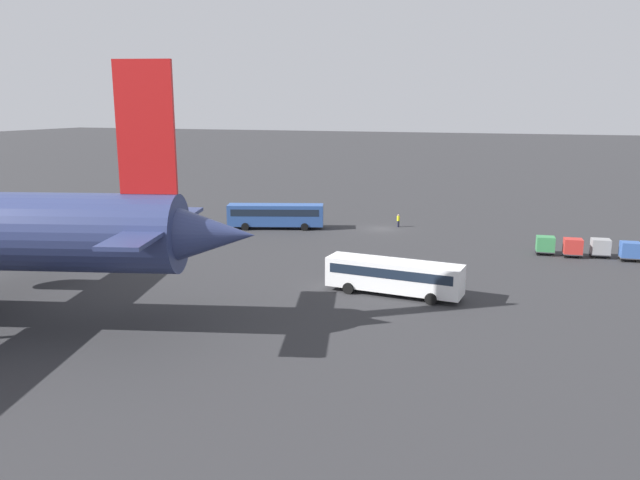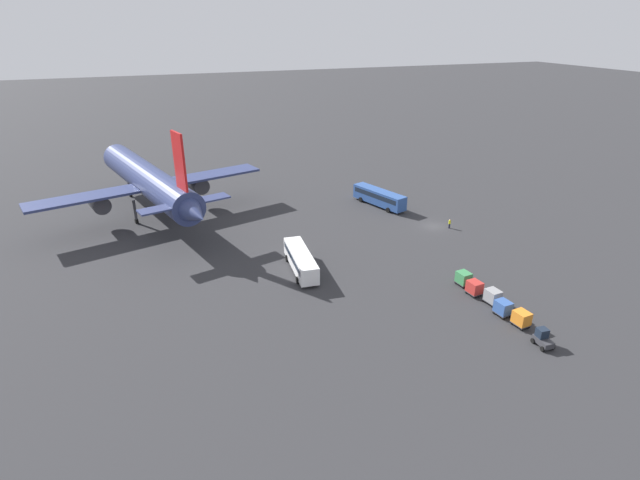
# 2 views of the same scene
# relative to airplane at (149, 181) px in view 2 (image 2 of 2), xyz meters

# --- Properties ---
(ground_plane) EXTENTS (600.00, 600.00, 0.00)m
(ground_plane) POSITION_rel_airplane_xyz_m (-23.32, -47.84, -7.27)
(ground_plane) COLOR #2D2D30
(airplane) EXTENTS (49.90, 42.67, 19.31)m
(airplane) POSITION_rel_airplane_xyz_m (0.00, 0.00, 0.00)
(airplane) COLOR navy
(airplane) RESTS_ON ground
(shuttle_bus_near) EXTENTS (12.94, 6.38, 3.27)m
(shuttle_bus_near) POSITION_rel_airplane_xyz_m (-9.82, -43.44, -5.31)
(shuttle_bus_near) COLOR #2D5199
(shuttle_bus_near) RESTS_ON ground
(shuttle_bus_far) EXTENTS (12.15, 3.90, 3.05)m
(shuttle_bus_far) POSITION_rel_airplane_xyz_m (-31.35, -19.27, -5.43)
(shuttle_bus_far) COLOR white
(shuttle_bus_far) RESTS_ON ground
(baggage_tug) EXTENTS (2.50, 1.81, 2.10)m
(baggage_tug) POSITION_rel_airplane_xyz_m (-59.32, -39.44, -6.32)
(baggage_tug) COLOR #333338
(baggage_tug) RESTS_ON ground
(worker_person) EXTENTS (0.38, 0.38, 1.74)m
(worker_person) POSITION_rel_airplane_xyz_m (-25.16, -49.96, -6.40)
(worker_person) COLOR #1E1E2D
(worker_person) RESTS_ON ground
(cargo_cart_orange) EXTENTS (2.14, 1.86, 2.06)m
(cargo_cart_orange) POSITION_rel_airplane_xyz_m (-55.29, -39.84, -6.07)
(cargo_cart_orange) COLOR #38383D
(cargo_cart_orange) RESTS_ON ground
(cargo_cart_blue) EXTENTS (2.14, 1.86, 2.06)m
(cargo_cart_blue) POSITION_rel_airplane_xyz_m (-52.46, -39.37, -6.07)
(cargo_cart_blue) COLOR #38383D
(cargo_cart_blue) RESTS_ON ground
(cargo_cart_grey) EXTENTS (2.14, 1.86, 2.06)m
(cargo_cart_grey) POSITION_rel_airplane_xyz_m (-49.63, -40.02, -6.07)
(cargo_cart_grey) COLOR #38383D
(cargo_cart_grey) RESTS_ON ground
(cargo_cart_red) EXTENTS (2.14, 1.86, 2.06)m
(cargo_cart_red) POSITION_rel_airplane_xyz_m (-46.80, -39.20, -6.07)
(cargo_cart_red) COLOR #38383D
(cargo_cart_red) RESTS_ON ground
(cargo_cart_green) EXTENTS (2.14, 1.86, 2.06)m
(cargo_cart_green) POSITION_rel_airplane_xyz_m (-43.97, -39.45, -6.07)
(cargo_cart_green) COLOR #38383D
(cargo_cart_green) RESTS_ON ground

